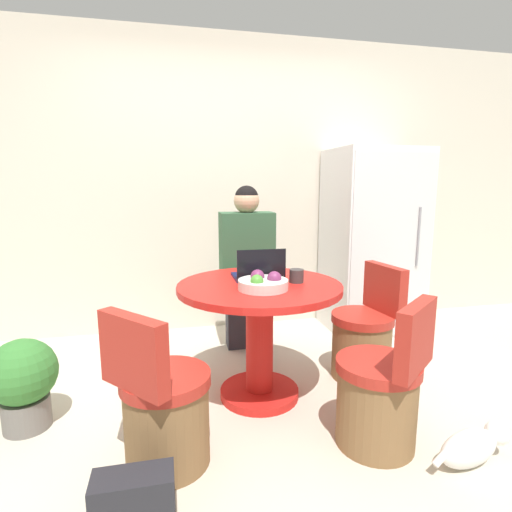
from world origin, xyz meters
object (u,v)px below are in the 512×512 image
object	(u,v)px
chair_near_left_corner	(164,412)
cat	(473,446)
refrigerator	(372,242)
handbag	(134,506)
chair_near_right_corner	(380,396)
laptop	(258,273)
fruit_bowl	(263,283)
potted_plant	(23,380)
dining_table	(260,320)
chair_right_side	(364,339)
person_seated	(246,264)

from	to	relation	value
chair_near_left_corner	cat	world-z (taller)	chair_near_left_corner
refrigerator	handbag	world-z (taller)	refrigerator
chair_near_right_corner	laptop	world-z (taller)	laptop
fruit_bowl	refrigerator	bearing A→B (deg)	41.13
fruit_bowl	potted_plant	size ratio (longest dim) A/B	0.57
chair_near_left_corner	laptop	bearing A→B (deg)	-85.07
dining_table	laptop	world-z (taller)	laptop
chair_right_side	person_seated	bearing A→B (deg)	-138.89
dining_table	fruit_bowl	world-z (taller)	fruit_bowl
chair_near_right_corner	fruit_bowl	bearing A→B (deg)	-82.20
laptop	potted_plant	distance (m)	1.43
chair_right_side	fruit_bowl	distance (m)	0.95
chair_near_right_corner	laptop	size ratio (longest dim) A/B	2.57
fruit_bowl	cat	bearing A→B (deg)	-38.91
chair_near_right_corner	handbag	xyz separation A→B (m)	(-1.17, -0.30, -0.14)
chair_near_right_corner	fruit_bowl	size ratio (longest dim) A/B	2.73
chair_right_side	fruit_bowl	size ratio (longest dim) A/B	2.73
refrigerator	dining_table	distance (m)	1.62
chair_near_left_corner	person_seated	world-z (taller)	person_seated
dining_table	potted_plant	distance (m)	1.33
cat	refrigerator	bearing A→B (deg)	66.75
cat	potted_plant	bearing A→B (deg)	149.87
handbag	chair_right_side	bearing A→B (deg)	34.83
fruit_bowl	cat	world-z (taller)	fruit_bowl
chair_near_right_corner	dining_table	bearing A→B (deg)	-90.00
chair_near_left_corner	laptop	size ratio (longest dim) A/B	2.57
handbag	laptop	bearing A→B (deg)	55.15
refrigerator	laptop	bearing A→B (deg)	-145.29
chair_near_left_corner	potted_plant	xyz separation A→B (m)	(-0.74, 0.46, 0.01)
dining_table	chair_near_left_corner	size ratio (longest dim) A/B	1.27
laptop	chair_right_side	bearing A→B (deg)	179.55
chair_near_right_corner	chair_near_left_corner	bearing A→B (deg)	-43.74
fruit_bowl	potted_plant	xyz separation A→B (m)	(-1.30, 0.09, -0.49)
chair_near_right_corner	cat	size ratio (longest dim) A/B	1.67
laptop	fruit_bowl	world-z (taller)	laptop
fruit_bowl	cat	distance (m)	1.29
dining_table	chair_right_side	size ratio (longest dim) A/B	1.27
refrigerator	chair_near_left_corner	size ratio (longest dim) A/B	2.09
handbag	chair_near_right_corner	bearing A→B (deg)	14.35
fruit_bowl	cat	xyz separation A→B (m)	(0.86, -0.69, -0.67)
cat	chair_near_right_corner	bearing A→B (deg)	137.42
chair_near_left_corner	chair_right_side	bearing A→B (deg)	-106.67
handbag	chair_near_left_corner	bearing A→B (deg)	73.96
dining_table	handbag	distance (m)	1.19
chair_right_side	cat	world-z (taller)	chair_right_side
refrigerator	laptop	distance (m)	1.51
laptop	fruit_bowl	distance (m)	0.25
chair_near_left_corner	laptop	distance (m)	1.00
chair_near_left_corner	potted_plant	bearing A→B (deg)	16.38
refrigerator	chair_near_left_corner	distance (m)	2.42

